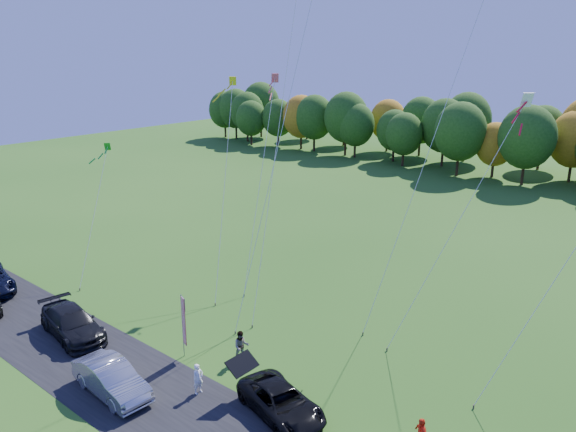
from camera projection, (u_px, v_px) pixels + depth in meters
The scene contains 17 objects.
ground at pixel (216, 366), 29.99m from camera, with size 160.00×160.00×0.00m, color #245416.
asphalt_strip at pixel (155, 401), 27.06m from camera, with size 90.00×6.00×0.01m, color black.
tree_line at pixel (538, 183), 70.37m from camera, with size 116.00×12.00×10.00m, color #1E4711, non-canonical shape.
black_suv at pixel (281, 402), 25.83m from camera, with size 2.29×4.96×1.38m, color black.
silver_sedan at pixel (111, 379), 27.41m from camera, with size 1.72×4.94×1.63m, color #A1A0A5.
dark_truck_a at pixel (72, 323), 32.91m from camera, with size 2.31×5.67×1.65m, color black.
person_tailgate_a at pixel (198, 379), 27.46m from camera, with size 0.57×0.38×1.57m, color white.
person_tailgate_b at pixel (241, 346), 30.27m from camera, with size 0.85×0.66×1.74m, color gray.
feather_flag at pixel (183, 320), 30.18m from camera, with size 0.47×0.21×3.71m.
kite_delta_blue at pixel (289, 55), 34.75m from camera, with size 5.35×12.42×32.74m.
kite_parafoil_orange at pixel (448, 98), 32.40m from camera, with size 5.01×11.79×27.31m.
kite_delta_red at pixel (286, 107), 33.59m from camera, with size 2.80×10.45×24.40m.
kite_parafoil_rainbow at pixel (573, 252), 25.67m from camera, with size 6.51×8.20×15.02m.
kite_diamond_yellow at pixel (224, 186), 38.87m from camera, with size 5.30×7.42×14.63m.
kite_diamond_green at pixel (94, 214), 40.75m from camera, with size 3.65×5.73×9.73m.
kite_diamond_white at pixel (456, 226), 30.80m from camera, with size 4.53×7.55×14.41m.
kite_diamond_pink at pixel (260, 182), 39.55m from camera, with size 3.46×7.24×14.85m.
Camera 1 is at (19.88, -17.76, 16.38)m, focal length 35.00 mm.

